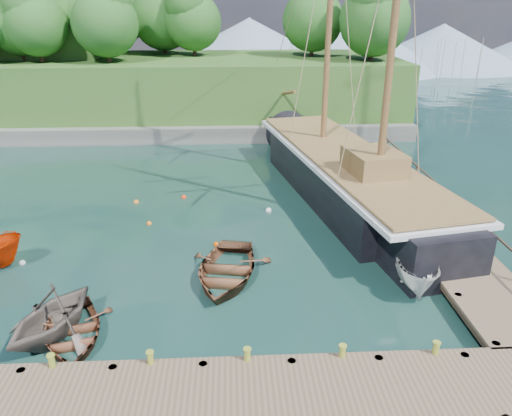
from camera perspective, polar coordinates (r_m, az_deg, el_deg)
The scene contains 21 objects.
ground at distance 20.88m, azimuth -7.05°, elevation -9.30°, with size 160.00×160.00×0.00m, color #153226.
dock_near at distance 15.40m, azimuth -0.79°, elevation -20.78°, with size 20.00×3.20×1.10m.
dock_east at distance 28.59m, azimuth 17.50°, elevation -0.03°, with size 3.20×24.00×1.10m.
bollard_0 at distance 17.64m, azimuth -21.91°, elevation -17.96°, with size 0.26×0.26×0.45m, color olive.
bollard_1 at distance 16.93m, azimuth -11.74°, elevation -18.53°, with size 0.26×0.26×0.45m, color olive.
bollard_2 at distance 16.73m, azimuth -0.98°, elevation -18.54°, with size 0.26×0.26×0.45m, color olive.
bollard_3 at distance 17.06m, azimuth 9.67°, elevation -17.96°, with size 0.26×0.26×0.45m, color olive.
bollard_4 at distance 17.90m, azimuth 19.52°, elevation -16.89°, with size 0.26×0.26×0.45m, color olive.
rowboat_0 at distance 19.26m, azimuth -20.18°, elevation -13.83°, with size 2.91×4.07×0.84m, color brown.
rowboat_1 at distance 19.60m, azimuth -22.00°, elevation -13.42°, with size 3.40×3.94×2.07m, color #61564E.
rowboat_2 at distance 21.57m, azimuth -3.45°, elevation -8.01°, with size 3.60×5.04×1.04m, color brown.
cabin_boat_white at distance 22.25m, azimuth 17.51°, elevation -8.10°, with size 1.66×4.40×1.70m, color white.
schooner at distance 30.03m, azimuth 10.23°, elevation 3.24°, with size 8.77×27.81×20.59m.
mooring_buoy_0 at distance 24.96m, azimuth -25.14°, elevation -5.78°, with size 0.30×0.30×0.30m, color white.
mooring_buoy_1 at distance 27.02m, azimuth -12.11°, elevation -1.80°, with size 0.29×0.29×0.29m, color orange.
mooring_buoy_2 at distance 24.31m, azimuth -4.55°, elevation -4.25°, with size 0.30×0.30×0.30m, color #D54C00.
mooring_buoy_3 at distance 28.02m, azimuth 1.44°, elevation -0.35°, with size 0.36×0.36×0.36m, color silver.
mooring_buoy_4 at distance 29.99m, azimuth -13.53°, elevation 0.60°, with size 0.33×0.33×0.33m, color orange.
mooring_buoy_5 at distance 30.17m, azimuth -8.25°, elevation 1.16°, with size 0.32×0.32×0.32m, color red.
headland at distance 51.39m, azimuth -20.08°, elevation 15.44°, with size 51.00×19.31×12.90m.
distant_ridge at distance 87.92m, azimuth -1.26°, elevation 18.56°, with size 117.00×40.00×10.00m.
Camera 1 is at (1.63, -17.62, 11.08)m, focal length 35.00 mm.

